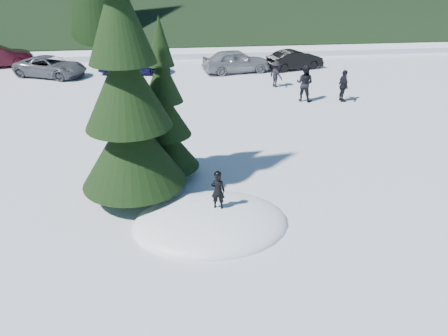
{
  "coord_description": "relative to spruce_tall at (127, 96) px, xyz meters",
  "views": [
    {
      "loc": [
        -0.9,
        -10.55,
        6.95
      ],
      "look_at": [
        0.55,
        1.34,
        1.1
      ],
      "focal_mm": 35.0,
      "sensor_mm": 36.0,
      "label": 1
    }
  ],
  "objects": [
    {
      "name": "spruce_tall",
      "position": [
        0.0,
        0.0,
        0.0
      ],
      "size": [
        3.2,
        3.2,
        8.6
      ],
      "color": "black",
      "rests_on": "ground"
    },
    {
      "name": "ground",
      "position": [
        2.2,
        -1.8,
        -3.32
      ],
      "size": [
        200.0,
        200.0,
        0.0
      ],
      "primitive_type": "plane",
      "color": "white",
      "rests_on": "ground"
    },
    {
      "name": "car_4",
      "position": [
        5.54,
        16.0,
        -2.57
      ],
      "size": [
        4.62,
        2.48,
        1.49
      ],
      "primitive_type": "imported",
      "rotation": [
        0.0,
        0.0,
        1.74
      ],
      "color": "gray",
      "rests_on": "ground"
    },
    {
      "name": "car_5",
      "position": [
        9.61,
        16.42,
        -2.69
      ],
      "size": [
        4.07,
        2.39,
        1.27
      ],
      "primitive_type": "imported",
      "rotation": [
        0.0,
        0.0,
        1.86
      ],
      "color": "black",
      "rests_on": "ground"
    },
    {
      "name": "child_skier",
      "position": [
        2.42,
        -1.72,
        -2.3
      ],
      "size": [
        0.46,
        0.37,
        1.09
      ],
      "primitive_type": "imported",
      "rotation": [
        0.0,
        0.0,
        2.84
      ],
      "color": "black",
      "rests_on": "snow_mound"
    },
    {
      "name": "adult_0",
      "position": [
        8.18,
        9.36,
        -2.37
      ],
      "size": [
        1.17,
        1.11,
        1.9
      ],
      "primitive_type": "imported",
      "rotation": [
        0.0,
        0.0,
        2.55
      ],
      "color": "black",
      "rests_on": "ground"
    },
    {
      "name": "adult_2",
      "position": [
        7.34,
        12.23,
        -2.57
      ],
      "size": [
        0.95,
        1.11,
        1.5
      ],
      "primitive_type": "imported",
      "rotation": [
        0.0,
        0.0,
        2.08
      ],
      "color": "black",
      "rests_on": "ground"
    },
    {
      "name": "spruce_short",
      "position": [
        1.0,
        1.4,
        -1.22
      ],
      "size": [
        2.2,
        2.2,
        5.37
      ],
      "color": "black",
      "rests_on": "ground"
    },
    {
      "name": "snow_mound",
      "position": [
        2.2,
        -1.8,
        -3.32
      ],
      "size": [
        4.48,
        3.52,
        0.96
      ],
      "primitive_type": "ellipsoid",
      "color": "white",
      "rests_on": "ground"
    },
    {
      "name": "car_3",
      "position": [
        -1.04,
        16.57,
        -2.65
      ],
      "size": [
        4.8,
        2.34,
        1.34
      ],
      "primitive_type": "imported",
      "rotation": [
        0.0,
        0.0,
        1.47
      ],
      "color": "black",
      "rests_on": "ground"
    },
    {
      "name": "car_2",
      "position": [
        -6.25,
        16.33,
        -2.68
      ],
      "size": [
        5.03,
        3.8,
        1.27
      ],
      "primitive_type": "imported",
      "rotation": [
        0.0,
        0.0,
        1.15
      ],
      "color": "#55585E",
      "rests_on": "ground"
    },
    {
      "name": "adult_1",
      "position": [
        10.18,
        9.03,
        -2.49
      ],
      "size": [
        0.45,
        0.99,
        1.66
      ],
      "primitive_type": "imported",
      "rotation": [
        0.0,
        0.0,
        1.62
      ],
      "color": "black",
      "rests_on": "ground"
    }
  ]
}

